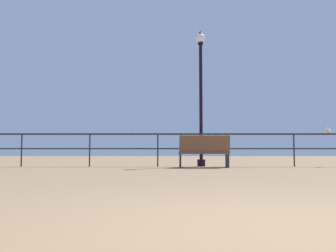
# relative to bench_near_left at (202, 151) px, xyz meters

# --- Properties ---
(ground_plane) EXTENTS (60.00, 60.00, 0.00)m
(ground_plane) POSITION_rel_bench_near_left_xyz_m (-0.32, -8.39, -0.51)
(ground_plane) COLOR olive
(pier_railing) EXTENTS (23.89, 0.05, 1.06)m
(pier_railing) POSITION_rel_bench_near_left_xyz_m (-0.32, 0.68, 0.28)
(pier_railing) COLOR black
(pier_railing) RESTS_ON ground_plane
(bench_near_left) EXTENTS (1.51, 0.71, 0.96)m
(bench_near_left) POSITION_rel_bench_near_left_xyz_m (0.00, 0.00, 0.00)
(bench_near_left) COLOR brown
(bench_near_left) RESTS_ON ground_plane
(lamppost_center) EXTENTS (0.30, 0.30, 4.47)m
(lamppost_center) POSITION_rel_bench_near_left_xyz_m (-0.00, 0.89, 2.00)
(lamppost_center) COLOR black
(lamppost_center) RESTS_ON ground_plane
(seagull_on_rail) EXTENTS (0.28, 0.31, 0.17)m
(seagull_on_rail) POSITION_rel_bench_near_left_xyz_m (4.04, 0.66, 0.63)
(seagull_on_rail) COLOR silver
(seagull_on_rail) RESTS_ON pier_railing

